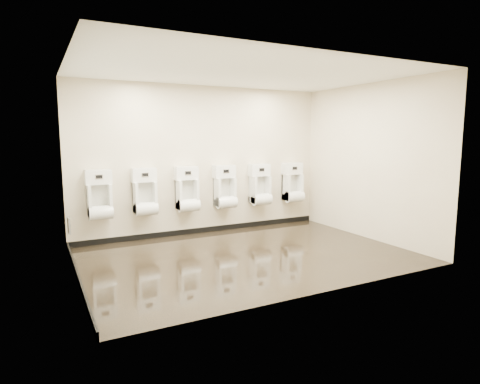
% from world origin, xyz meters
% --- Properties ---
extents(ground, '(5.00, 3.50, 0.00)m').
position_xyz_m(ground, '(0.00, 0.00, 0.00)').
color(ground, black).
rests_on(ground, ground).
extents(ceiling, '(5.00, 3.50, 0.00)m').
position_xyz_m(ceiling, '(0.00, 0.00, 2.80)').
color(ceiling, silver).
extents(back_wall, '(5.00, 0.02, 2.80)m').
position_xyz_m(back_wall, '(0.00, 1.75, 1.40)').
color(back_wall, beige).
rests_on(back_wall, ground).
extents(front_wall, '(5.00, 0.02, 2.80)m').
position_xyz_m(front_wall, '(0.00, -1.75, 1.40)').
color(front_wall, beige).
rests_on(front_wall, ground).
extents(left_wall, '(0.02, 3.50, 2.80)m').
position_xyz_m(left_wall, '(-2.50, 0.00, 1.40)').
color(left_wall, beige).
rests_on(left_wall, ground).
extents(right_wall, '(0.02, 3.50, 2.80)m').
position_xyz_m(right_wall, '(2.50, 0.00, 1.40)').
color(right_wall, beige).
rests_on(right_wall, ground).
extents(tile_overlay_left, '(0.01, 3.50, 2.80)m').
position_xyz_m(tile_overlay_left, '(-2.50, 0.00, 1.40)').
color(tile_overlay_left, silver).
rests_on(tile_overlay_left, ground).
extents(skirting_back, '(5.00, 0.02, 0.10)m').
position_xyz_m(skirting_back, '(0.00, 1.74, 0.05)').
color(skirting_back, black).
rests_on(skirting_back, ground).
extents(skirting_left, '(0.02, 3.50, 0.10)m').
position_xyz_m(skirting_left, '(-2.49, 0.00, 0.05)').
color(skirting_left, black).
rests_on(skirting_left, ground).
extents(access_panel, '(0.04, 0.25, 0.25)m').
position_xyz_m(access_panel, '(-2.48, 1.20, 0.50)').
color(access_panel, '#9E9EA3').
rests_on(access_panel, left_wall).
extents(urinal_0, '(0.44, 0.33, 0.81)m').
position_xyz_m(urinal_0, '(-1.96, 1.61, 0.83)').
color(urinal_0, silver).
rests_on(urinal_0, back_wall).
extents(urinal_1, '(0.44, 0.33, 0.81)m').
position_xyz_m(urinal_1, '(-1.19, 1.61, 0.83)').
color(urinal_1, silver).
rests_on(urinal_1, back_wall).
extents(urinal_2, '(0.44, 0.33, 0.81)m').
position_xyz_m(urinal_2, '(-0.40, 1.61, 0.83)').
color(urinal_2, silver).
rests_on(urinal_2, back_wall).
extents(urinal_3, '(0.44, 0.33, 0.81)m').
position_xyz_m(urinal_3, '(0.37, 1.61, 0.83)').
color(urinal_3, silver).
rests_on(urinal_3, back_wall).
extents(urinal_4, '(0.44, 0.33, 0.81)m').
position_xyz_m(urinal_4, '(1.16, 1.61, 0.83)').
color(urinal_4, silver).
rests_on(urinal_4, back_wall).
extents(urinal_5, '(0.44, 0.33, 0.81)m').
position_xyz_m(urinal_5, '(1.96, 1.61, 0.83)').
color(urinal_5, silver).
rests_on(urinal_5, back_wall).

